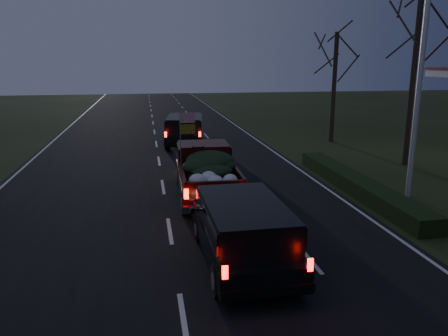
{
  "coord_description": "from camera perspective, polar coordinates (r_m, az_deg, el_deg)",
  "views": [
    {
      "loc": [
        -0.59,
        -12.97,
        5.22
      ],
      "look_at": [
        2.23,
        2.71,
        1.3
      ],
      "focal_mm": 35.0,
      "sensor_mm": 36.0,
      "label": 1
    }
  ],
  "objects": [
    {
      "name": "lead_suv",
      "position": [
        27.77,
        -5.19,
        5.32
      ],
      "size": [
        2.85,
        5.49,
        1.51
      ],
      "rotation": [
        0.0,
        0.0,
        -0.13
      ],
      "color": "black",
      "rests_on": "ground"
    },
    {
      "name": "bare_tree_far",
      "position": [
        29.56,
        14.36,
        13.42
      ],
      "size": [
        3.6,
        3.6,
        7.0
      ],
      "color": "black",
      "rests_on": "ground"
    },
    {
      "name": "hedge_row",
      "position": [
        18.7,
        16.9,
        -2.05
      ],
      "size": [
        1.0,
        10.0,
        0.6
      ],
      "primitive_type": "cube",
      "color": "black",
      "rests_on": "ground"
    },
    {
      "name": "bare_tree_mid",
      "position": [
        23.91,
        23.94,
        15.39
      ],
      "size": [
        3.6,
        3.6,
        8.5
      ],
      "color": "black",
      "rests_on": "ground"
    },
    {
      "name": "light_pole",
      "position": [
        18.06,
        24.5,
        13.45
      ],
      "size": [
        0.5,
        0.9,
        9.16
      ],
      "color": "silver",
      "rests_on": "ground"
    },
    {
      "name": "pickup_truck",
      "position": [
        17.09,
        -2.34,
        -0.13
      ],
      "size": [
        2.32,
        5.69,
        2.95
      ],
      "rotation": [
        0.0,
        0.0,
        -0.03
      ],
      "color": "#3A0A08",
      "rests_on": "ground"
    },
    {
      "name": "road_asphalt",
      "position": [
        13.99,
        -7.1,
        -8.16
      ],
      "size": [
        14.0,
        120.0,
        0.02
      ],
      "primitive_type": "cube",
      "color": "black",
      "rests_on": "ground"
    },
    {
      "name": "rear_suv",
      "position": [
        11.37,
        2.53,
        -7.63
      ],
      "size": [
        2.3,
        4.93,
        1.41
      ],
      "rotation": [
        0.0,
        0.0,
        0.01
      ],
      "color": "black",
      "rests_on": "ground"
    },
    {
      "name": "ground",
      "position": [
        14.0,
        -7.1,
        -8.19
      ],
      "size": [
        120.0,
        120.0,
        0.0
      ],
      "primitive_type": "plane",
      "color": "black",
      "rests_on": "ground"
    }
  ]
}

